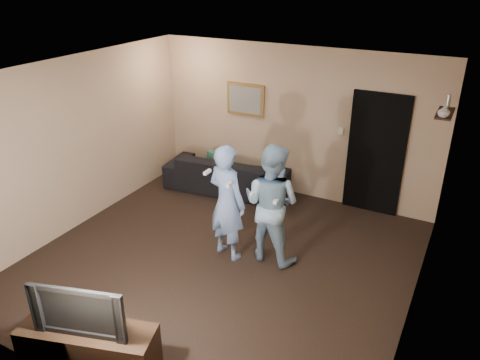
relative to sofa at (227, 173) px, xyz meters
The scene contains 19 objects.
ground 2.31m from the sofa, 62.90° to the right, with size 5.00×5.00×0.00m, color black.
ceiling 3.23m from the sofa, 62.90° to the right, with size 5.00×5.00×0.04m, color silver.
wall_back 1.50m from the sofa, 24.13° to the left, with size 5.00×0.04×2.60m, color tan.
wall_front 4.75m from the sofa, 77.07° to the right, with size 5.00×0.04×2.60m, color tan.
wall_left 2.69m from the sofa, 125.66° to the right, with size 0.04×5.00×2.60m, color tan.
wall_right 4.20m from the sofa, 29.87° to the right, with size 0.04×5.00×2.60m, color tan.
sofa is the anchor object (origin of this frame).
throw_pillow 0.27m from the sofa, behind, with size 0.39×0.12×0.39m, color #18493D.
painting_frame 1.36m from the sofa, 72.30° to the left, with size 0.72×0.05×0.57m, color olive.
painting_canvas 1.35m from the sofa, 71.22° to the left, with size 0.62×0.01×0.47m, color slate.
doorway 2.62m from the sofa, ahead, with size 0.90×0.06×2.00m, color black.
light_switch 2.17m from the sofa, 13.14° to the left, with size 0.08×0.02×0.12m, color silver.
wall_shelf 3.82m from the sofa, ahead, with size 0.20×0.60×0.03m, color black.
shelf_vase 3.89m from the sofa, ahead, with size 0.15×0.15×0.16m, color #B3B3B8.
shelf_figurine 3.86m from the sofa, ahead, with size 0.06×0.06×0.18m, color silver.
tv_console 4.37m from the sofa, 79.28° to the right, with size 1.37×0.44×0.49m, color black.
television 4.39m from the sofa, 79.28° to the right, with size 0.96×0.13×0.55m, color black.
wii_player_left 2.18m from the sofa, 60.60° to the right, with size 0.69×0.56×1.66m.
wii_player_right 2.33m from the sofa, 45.39° to the right, with size 0.87×0.70×1.68m.
Camera 1 is at (2.79, -4.70, 3.77)m, focal length 35.00 mm.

